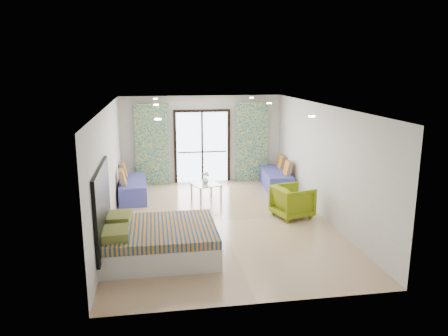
{
  "coord_description": "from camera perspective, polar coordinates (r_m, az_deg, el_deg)",
  "views": [
    {
      "loc": [
        -1.48,
        -9.66,
        3.56
      ],
      "look_at": [
        0.18,
        0.57,
        1.15
      ],
      "focal_mm": 35.0,
      "sensor_mm": 36.0,
      "label": 1
    }
  ],
  "objects": [
    {
      "name": "downlight_f",
      "position": [
        13.01,
        3.64,
        9.15
      ],
      "size": [
        0.12,
        0.12,
        0.02
      ],
      "primitive_type": "cylinder",
      "color": "#FFE0B2",
      "rests_on": "ceiling"
    },
    {
      "name": "downlight_a",
      "position": [
        7.71,
        -8.63,
        6.33
      ],
      "size": [
        0.12,
        0.12,
        0.02
      ],
      "primitive_type": "cylinder",
      "color": "#FFE0B2",
      "rests_on": "ceiling"
    },
    {
      "name": "armchair",
      "position": [
        10.68,
        8.94,
        -4.13
      ],
      "size": [
        0.97,
        1.0,
        0.85
      ],
      "primitive_type": "imported",
      "rotation": [
        0.0,
        0.0,
        1.84
      ],
      "color": "olive",
      "rests_on": "floor"
    },
    {
      "name": "headboard",
      "position": [
        8.35,
        -15.58,
        -4.89
      ],
      "size": [
        0.06,
        2.1,
        1.5
      ],
      "primitive_type": "cube",
      "color": "black",
      "rests_on": "floor"
    },
    {
      "name": "wall_front",
      "position": [
        6.48,
        4.57,
        -6.89
      ],
      "size": [
        5.0,
        0.01,
        2.7
      ],
      "primitive_type": null,
      "color": "silver",
      "rests_on": "ground"
    },
    {
      "name": "curtain_right",
      "position": [
        13.76,
        3.64,
        3.41
      ],
      "size": [
        1.0,
        0.1,
        2.5
      ],
      "primitive_type": "cube",
      "color": "white",
      "rests_on": "floor"
    },
    {
      "name": "bed",
      "position": [
        8.54,
        -8.65,
        -9.39
      ],
      "size": [
        2.18,
        1.78,
        0.75
      ],
      "color": "silver",
      "rests_on": "floor"
    },
    {
      "name": "wall_right",
      "position": [
        10.67,
        12.89,
        0.82
      ],
      "size": [
        0.01,
        7.5,
        2.7
      ],
      "primitive_type": null,
      "color": "silver",
      "rests_on": "ground"
    },
    {
      "name": "daybed_left",
      "position": [
        12.35,
        -11.85,
        -2.56
      ],
      "size": [
        0.78,
        1.88,
        0.92
      ],
      "rotation": [
        0.0,
        0.0,
        0.03
      ],
      "color": "#4448A2",
      "rests_on": "floor"
    },
    {
      "name": "coffee_table",
      "position": [
        11.88,
        -2.36,
        -2.3
      ],
      "size": [
        0.88,
        0.88,
        0.8
      ],
      "rotation": [
        0.0,
        0.0,
        0.33
      ],
      "color": "silver",
      "rests_on": "floor"
    },
    {
      "name": "floor",
      "position": [
        10.4,
        -0.49,
        -6.93
      ],
      "size": [
        5.0,
        7.5,
        0.01
      ],
      "primitive_type": null,
      "color": "tan",
      "rests_on": "ground"
    },
    {
      "name": "downlight_c",
      "position": [
        10.69,
        -8.85,
        8.17
      ],
      "size": [
        0.12,
        0.12,
        0.02
      ],
      "primitive_type": "cylinder",
      "color": "#FFE0B2",
      "rests_on": "ceiling"
    },
    {
      "name": "downlight_d",
      "position": [
        11.07,
        5.94,
        8.42
      ],
      "size": [
        0.12,
        0.12,
        0.02
      ],
      "primitive_type": "cylinder",
      "color": "#FFE0B2",
      "rests_on": "ceiling"
    },
    {
      "name": "balcony_rail",
      "position": [
        13.72,
        -2.86,
        2.11
      ],
      "size": [
        1.52,
        0.03,
        0.04
      ],
      "primitive_type": "cube",
      "color": "#595451",
      "rests_on": "balcony_door"
    },
    {
      "name": "curtain_left",
      "position": [
        13.43,
        -9.39,
        3.01
      ],
      "size": [
        1.0,
        0.1,
        2.5
      ],
      "primitive_type": "cube",
      "color": "white",
      "rests_on": "floor"
    },
    {
      "name": "downlight_e",
      "position": [
        12.69,
        -8.95,
        8.92
      ],
      "size": [
        0.12,
        0.12,
        0.02
      ],
      "primitive_type": "cylinder",
      "color": "#FFE0B2",
      "rests_on": "ceiling"
    },
    {
      "name": "switch_plate",
      "position": [
        9.54,
        -14.86,
        -2.6
      ],
      "size": [
        0.02,
        0.1,
        0.1
      ],
      "primitive_type": "cube",
      "color": "silver",
      "rests_on": "wall_left"
    },
    {
      "name": "downlight_b",
      "position": [
        8.23,
        11.39,
        6.64
      ],
      "size": [
        0.12,
        0.12,
        0.02
      ],
      "primitive_type": "cylinder",
      "color": "#FFE0B2",
      "rests_on": "ceiling"
    },
    {
      "name": "balcony_door",
      "position": [
        13.65,
        -2.87,
        3.37
      ],
      "size": [
        1.76,
        0.08,
        2.28
      ],
      "color": "black",
      "rests_on": "floor"
    },
    {
      "name": "vase",
      "position": [
        11.86,
        -2.47,
        -1.62
      ],
      "size": [
        0.21,
        0.22,
        0.18
      ],
      "primitive_type": "imported",
      "rotation": [
        0.0,
        0.0,
        0.14
      ],
      "color": "white",
      "rests_on": "coffee_table"
    },
    {
      "name": "wall_left",
      "position": [
        9.96,
        -14.87,
        -0.17
      ],
      "size": [
        0.01,
        7.5,
        2.7
      ],
      "primitive_type": null,
      "color": "silver",
      "rests_on": "ground"
    },
    {
      "name": "ceiling",
      "position": [
        9.81,
        -0.52,
        8.07
      ],
      "size": [
        5.0,
        7.5,
        0.01
      ],
      "primitive_type": null,
      "color": "silver",
      "rests_on": "ground"
    },
    {
      "name": "daybed_right",
      "position": [
        13.21,
        6.87,
        -1.36
      ],
      "size": [
        0.86,
        1.9,
        0.91
      ],
      "rotation": [
        0.0,
        0.0,
        -0.08
      ],
      "color": "#4448A2",
      "rests_on": "floor"
    },
    {
      "name": "wall_back",
      "position": [
        13.67,
        -2.89,
        3.77
      ],
      "size": [
        5.0,
        0.01,
        2.7
      ],
      "primitive_type": null,
      "color": "silver",
      "rests_on": "ground"
    }
  ]
}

